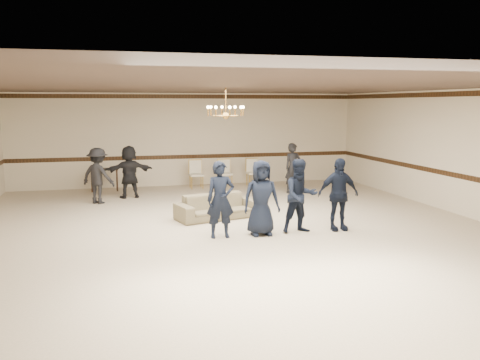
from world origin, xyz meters
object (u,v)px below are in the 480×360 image
at_px(settee, 217,206).
at_px(banquet_chair_mid, 225,174).
at_px(boy_c, 300,196).
at_px(console_table, 105,180).
at_px(boy_b, 261,198).
at_px(boy_a, 220,200).
at_px(adult_left, 98,176).
at_px(banquet_chair_right, 253,173).
at_px(adult_right, 293,168).
at_px(chandelier, 226,102).
at_px(banquet_chair_left, 196,175).
at_px(boy_d, 338,194).
at_px(adult_mid, 129,172).

relative_size(settee, banquet_chair_mid, 2.19).
relative_size(boy_c, console_table, 1.84).
bearing_deg(boy_b, console_table, 116.72).
bearing_deg(boy_c, boy_a, 175.87).
relative_size(adult_left, banquet_chair_mid, 1.70).
bearing_deg(console_table, boy_c, -55.41).
bearing_deg(boy_a, banquet_chair_right, 69.53).
bearing_deg(adult_right, chandelier, -141.46).
relative_size(chandelier, banquet_chair_mid, 1.00).
distance_m(boy_a, console_table, 7.20).
relative_size(settee, banquet_chair_left, 2.19).
height_order(boy_a, boy_d, same).
relative_size(boy_c, banquet_chair_right, 1.74).
relative_size(chandelier, boy_d, 0.57).
bearing_deg(chandelier, boy_b, -71.37).
xyz_separation_m(banquet_chair_mid, console_table, (-4.00, 0.20, -0.10)).
xyz_separation_m(settee, console_table, (-2.74, 4.92, 0.07)).
bearing_deg(adult_left, boy_a, 155.09).
height_order(adult_right, banquet_chair_mid, adult_right).
xyz_separation_m(boy_a, banquet_chair_mid, (1.57, 6.56, -0.35)).
xyz_separation_m(boy_c, banquet_chair_left, (-1.23, 6.56, -0.35)).
height_order(boy_a, adult_mid, boy_a).
xyz_separation_m(chandelier, boy_c, (1.37, -1.39, -2.06)).
bearing_deg(settee, adult_left, 120.90).
bearing_deg(banquet_chair_left, boy_a, -98.70).
bearing_deg(banquet_chair_right, settee, -119.81).
xyz_separation_m(chandelier, adult_right, (2.98, 3.52, -2.08)).
relative_size(adult_left, adult_right, 1.00).
bearing_deg(banquet_chair_left, boy_b, -90.85).
relative_size(adult_mid, banquet_chair_right, 1.70).
distance_m(boy_a, settee, 1.93).
bearing_deg(settee, boy_c, -66.35).
bearing_deg(banquet_chair_left, boy_d, -75.75).
xyz_separation_m(boy_d, adult_left, (-5.29, 4.61, -0.02)).
xyz_separation_m(boy_d, adult_mid, (-4.39, 5.31, -0.02)).
height_order(boy_c, settee, boy_c).
xyz_separation_m(settee, adult_mid, (-2.00, 3.47, 0.50)).
relative_size(banquet_chair_left, banquet_chair_mid, 1.00).
xyz_separation_m(settee, adult_left, (-2.90, 2.77, 0.50)).
height_order(boy_c, banquet_chair_left, boy_c).
bearing_deg(boy_a, adult_left, 120.22).
distance_m(boy_b, adult_left, 5.78).
height_order(chandelier, banquet_chair_mid, chandelier).
bearing_deg(adult_left, banquet_chair_left, -112.46).
bearing_deg(boy_d, boy_c, -179.61).
relative_size(boy_c, banquet_chair_left, 1.74).
height_order(chandelier, boy_b, chandelier).
relative_size(settee, adult_mid, 1.29).
height_order(boy_c, banquet_chair_mid, boy_c).
bearing_deg(chandelier, banquet_chair_mid, 77.61).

